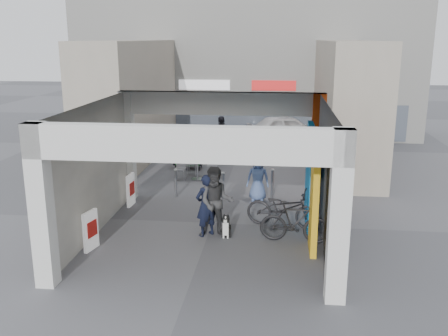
# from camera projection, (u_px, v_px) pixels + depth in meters

# --- Properties ---
(ground) EXTENTS (90.00, 90.00, 0.00)m
(ground) POSITION_uv_depth(u_px,v_px,m) (212.00, 223.00, 14.19)
(ground) COLOR #5B5B61
(ground) RESTS_ON ground
(arcade_canopy) EXTENTS (6.40, 6.45, 6.40)m
(arcade_canopy) POSITION_uv_depth(u_px,v_px,m) (229.00, 151.00, 12.76)
(arcade_canopy) COLOR silver
(arcade_canopy) RESTS_ON ground
(far_building) EXTENTS (18.00, 4.08, 8.00)m
(far_building) POSITION_uv_depth(u_px,v_px,m) (247.00, 59.00, 26.63)
(far_building) COLOR white
(far_building) RESTS_ON ground
(plaza_bldg_left) EXTENTS (2.00, 9.00, 5.00)m
(plaza_bldg_left) POSITION_uv_depth(u_px,v_px,m) (131.00, 101.00, 21.24)
(plaza_bldg_left) COLOR #A29686
(plaza_bldg_left) RESTS_ON ground
(plaza_bldg_right) EXTENTS (2.00, 9.00, 5.00)m
(plaza_bldg_right) POSITION_uv_depth(u_px,v_px,m) (346.00, 104.00, 20.29)
(plaza_bldg_right) COLOR #A29686
(plaza_bldg_right) RESTS_ON ground
(bollard_left) EXTENTS (0.09, 0.09, 0.93)m
(bollard_left) POSITION_uv_depth(u_px,v_px,m) (176.00, 183.00, 16.43)
(bollard_left) COLOR gray
(bollard_left) RESTS_ON ground
(bollard_center) EXTENTS (0.09, 0.09, 0.85)m
(bollard_center) POSITION_uv_depth(u_px,v_px,m) (223.00, 185.00, 16.33)
(bollard_center) COLOR gray
(bollard_center) RESTS_ON ground
(bollard_right) EXTENTS (0.09, 0.09, 0.98)m
(bollard_right) POSITION_uv_depth(u_px,v_px,m) (272.00, 184.00, 16.25)
(bollard_right) COLOR gray
(bollard_right) RESTS_ON ground
(advert_board_near) EXTENTS (0.21, 0.55, 1.00)m
(advert_board_near) POSITION_uv_depth(u_px,v_px,m) (91.00, 230.00, 12.29)
(advert_board_near) COLOR white
(advert_board_near) RESTS_ON ground
(advert_board_far) EXTENTS (0.13, 0.55, 1.00)m
(advert_board_far) POSITION_uv_depth(u_px,v_px,m) (131.00, 190.00, 15.57)
(advert_board_far) COLOR white
(advert_board_far) RESTS_ON ground
(cafe_set) EXTENTS (1.47, 1.19, 0.89)m
(cafe_set) POSITION_uv_depth(u_px,v_px,m) (196.00, 169.00, 18.78)
(cafe_set) COLOR #A6A6AB
(cafe_set) RESTS_ON ground
(produce_stand) EXTENTS (1.15, 0.62, 0.76)m
(produce_stand) POSITION_uv_depth(u_px,v_px,m) (188.00, 161.00, 20.01)
(produce_stand) COLOR black
(produce_stand) RESTS_ON ground
(crate_stack) EXTENTS (0.53, 0.47, 0.56)m
(crate_stack) POSITION_uv_depth(u_px,v_px,m) (252.00, 153.00, 21.53)
(crate_stack) COLOR #18551E
(crate_stack) RESTS_ON ground
(border_collie) EXTENTS (0.24, 0.48, 0.66)m
(border_collie) POSITION_uv_depth(u_px,v_px,m) (226.00, 227.00, 13.15)
(border_collie) COLOR black
(border_collie) RESTS_ON ground
(man_with_dog) EXTENTS (0.72, 0.71, 1.68)m
(man_with_dog) POSITION_uv_depth(u_px,v_px,m) (206.00, 205.00, 13.12)
(man_with_dog) COLOR black
(man_with_dog) RESTS_ON ground
(man_back_turned) EXTENTS (0.99, 0.81, 1.89)m
(man_back_turned) POSITION_uv_depth(u_px,v_px,m) (216.00, 202.00, 13.02)
(man_back_turned) COLOR #393A3C
(man_back_turned) RESTS_ON ground
(man_elderly) EXTENTS (0.73, 0.48, 1.48)m
(man_elderly) POSITION_uv_depth(u_px,v_px,m) (258.00, 178.00, 16.00)
(man_elderly) COLOR #5C77B2
(man_elderly) RESTS_ON ground
(man_crates) EXTENTS (1.23, 0.83, 1.95)m
(man_crates) POSITION_uv_depth(u_px,v_px,m) (222.00, 139.00, 21.00)
(man_crates) COLOR black
(man_crates) RESTS_ON ground
(bicycle_front) EXTENTS (2.18, 1.14, 1.09)m
(bicycle_front) POSITION_uv_depth(u_px,v_px,m) (283.00, 208.00, 13.78)
(bicycle_front) COLOR black
(bicycle_front) RESTS_ON ground
(bicycle_rear) EXTENTS (1.84, 0.67, 1.09)m
(bicycle_rear) POSITION_uv_depth(u_px,v_px,m) (295.00, 222.00, 12.74)
(bicycle_rear) COLOR black
(bicycle_rear) RESTS_ON ground
(white_van) EXTENTS (4.43, 2.72, 1.41)m
(white_van) POSITION_uv_depth(u_px,v_px,m) (288.00, 129.00, 24.83)
(white_van) COLOR silver
(white_van) RESTS_ON ground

